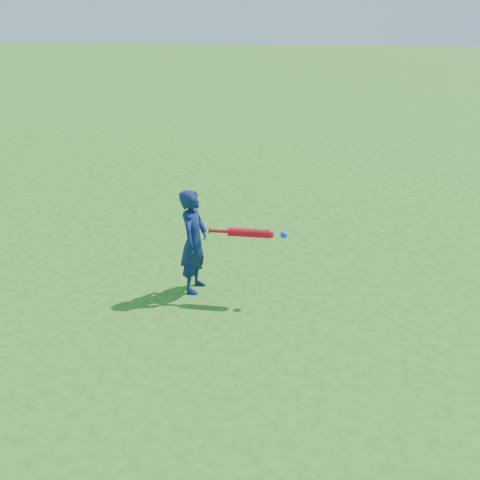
{
  "coord_description": "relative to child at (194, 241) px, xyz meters",
  "views": [
    {
      "loc": [
        1.15,
        -4.92,
        2.9
      ],
      "look_at": [
        0.24,
        0.15,
        0.63
      ],
      "focal_mm": 40.0,
      "sensor_mm": 36.0,
      "label": 1
    }
  ],
  "objects": [
    {
      "name": "ground",
      "position": [
        0.26,
        -0.13,
        -0.58
      ],
      "size": [
        80.0,
        80.0,
        0.0
      ],
      "primitive_type": "plane",
      "color": "#226518",
      "rests_on": "ground"
    },
    {
      "name": "child",
      "position": [
        0.0,
        0.0,
        0.0
      ],
      "size": [
        0.32,
        0.45,
        1.15
      ],
      "primitive_type": "imported",
      "rotation": [
        0.0,
        0.0,
        1.47
      ],
      "color": "#101E4D",
      "rests_on": "ground"
    },
    {
      "name": "bat_swing",
      "position": [
        0.64,
        -0.03,
        0.16
      ],
      "size": [
        0.82,
        0.11,
        0.09
      ],
      "rotation": [
        0.0,
        0.0,
        0.03
      ],
      "color": "red",
      "rests_on": "ground"
    }
  ]
}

